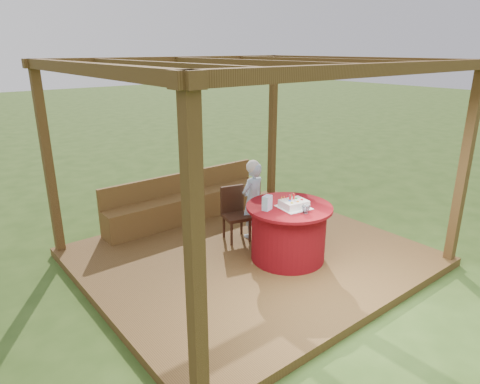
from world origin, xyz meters
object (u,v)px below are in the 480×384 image
object	(u,v)px
bench	(187,204)
elderly_woman	(253,198)
chair	(235,211)
drinking_glass	(306,209)
gift_bag	(267,203)
table	(288,232)
birthday_cake	(294,204)

from	to	relation	value
bench	elderly_woman	world-z (taller)	elderly_woman
chair	drinking_glass	world-z (taller)	drinking_glass
bench	elderly_woman	bearing A→B (deg)	-71.74
bench	gift_bag	xyz separation A→B (m)	(-0.02, -2.08, 0.63)
bench	chair	bearing A→B (deg)	-82.28
bench	table	xyz separation A→B (m)	(0.32, -2.16, 0.14)
table	drinking_glass	world-z (taller)	drinking_glass
chair	gift_bag	bearing A→B (deg)	-100.92
birthday_cake	elderly_woman	bearing A→B (deg)	84.06
bench	gift_bag	size ratio (longest dim) A/B	15.32
chair	table	bearing A→B (deg)	-80.96
bench	table	size ratio (longest dim) A/B	2.53
table	bench	bearing A→B (deg)	98.34
gift_bag	elderly_woman	bearing A→B (deg)	41.45
table	gift_bag	distance (m)	0.60
bench	gift_bag	world-z (taller)	gift_bag
birthday_cake	table	bearing A→B (deg)	89.11
chair	birthday_cake	world-z (taller)	birthday_cake
gift_bag	chair	bearing A→B (deg)	59.01
elderly_woman	gift_bag	size ratio (longest dim) A/B	6.36
drinking_glass	bench	bearing A→B (deg)	96.60
drinking_glass	birthday_cake	bearing A→B (deg)	83.49
bench	chair	world-z (taller)	chair
table	gift_bag	world-z (taller)	gift_bag
chair	elderly_woman	distance (m)	0.34
table	chair	xyz separation A→B (m)	(-0.16, 1.01, 0.04)
elderly_woman	gift_bag	bearing A→B (deg)	-118.49
drinking_glass	table	bearing A→B (deg)	84.94
bench	elderly_woman	distance (m)	1.38
table	birthday_cake	bearing A→B (deg)	-90.89
elderly_woman	gift_bag	world-z (taller)	elderly_woman
elderly_woman	drinking_glass	bearing A→B (deg)	-96.05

